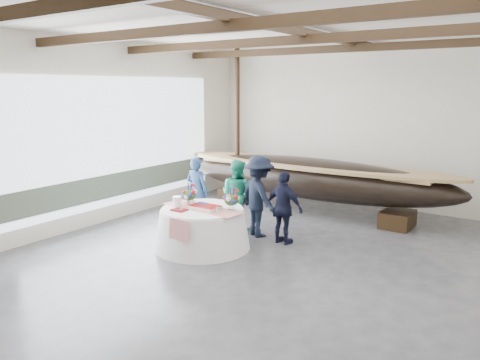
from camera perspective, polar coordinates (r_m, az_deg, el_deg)
The scene contains 13 objects.
floor at distance 8.81m, azimuth 2.64°, elevation -11.08°, with size 10.00×12.00×0.01m, color #3D3D42.
wall_back at distance 13.67m, azimuth 16.25°, elevation 6.22°, with size 10.00×0.02×4.50m, color silver.
wall_left at distance 11.64m, azimuth -18.71°, elevation 5.27°, with size 0.02×12.00×4.50m, color silver.
ceiling at distance 8.23m, azimuth 2.94°, elevation 19.29°, with size 10.00×12.00×0.01m, color white.
pavilion_structure at distance 8.82m, azimuth 5.55°, elevation 15.47°, with size 9.80×11.76×4.50m.
open_bay at distance 12.27m, azimuth -14.71°, elevation 3.78°, with size 0.03×7.00×3.20m.
longboat_display at distance 12.66m, azimuth 8.41°, elevation 0.26°, with size 7.98×1.60×1.50m.
banquet_table at distance 9.94m, azimuth -4.61°, elevation -5.84°, with size 2.01×2.01×0.86m.
tabletop_items at distance 9.88m, azimuth -4.29°, elevation -2.46°, with size 1.89×0.95×0.40m.
guest_woman_blue at distance 11.55m, azimuth -5.25°, elevation -1.32°, with size 0.61×0.40×1.68m, color navy.
guest_woman_teal at distance 11.08m, azimuth -0.40°, elevation -1.80°, with size 0.82×0.64×1.69m, color #1FA27D.
guest_man_left at distance 10.57m, azimuth 2.33°, elevation -1.99°, with size 1.20×0.69×1.85m, color black.
guest_man_right at distance 10.11m, azimuth 5.38°, elevation -3.42°, with size 0.93×0.39×1.59m, color black.
Camera 1 is at (4.29, -6.93, 3.35)m, focal length 35.00 mm.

